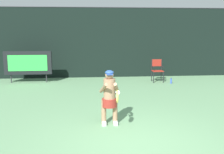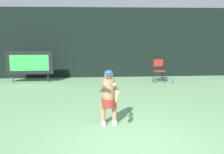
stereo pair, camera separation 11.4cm
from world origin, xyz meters
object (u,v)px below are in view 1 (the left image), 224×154
(tennis_player, at_px, (109,95))
(tennis_racket, at_px, (117,96))
(scoreboard, at_px, (28,63))
(umpire_chair, at_px, (157,69))
(water_bottle, at_px, (171,81))

(tennis_player, bearing_deg, tennis_racket, -77.14)
(scoreboard, distance_m, tennis_player, 6.87)
(scoreboard, relative_size, umpire_chair, 2.04)
(scoreboard, relative_size, tennis_racket, 3.65)
(umpire_chair, xyz_separation_m, tennis_player, (-2.78, -5.64, 0.16))
(scoreboard, xyz_separation_m, umpire_chair, (6.16, -0.34, -0.33))
(water_bottle, distance_m, tennis_player, 6.15)
(scoreboard, distance_m, water_bottle, 6.81)
(scoreboard, relative_size, tennis_player, 1.53)
(umpire_chair, relative_size, water_bottle, 4.08)
(umpire_chair, bearing_deg, water_bottle, -43.07)
(scoreboard, height_order, umpire_chair, scoreboard)
(tennis_player, relative_size, tennis_racket, 2.39)
(water_bottle, relative_size, tennis_player, 0.18)
(umpire_chair, xyz_separation_m, water_bottle, (0.54, -0.51, -0.50))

